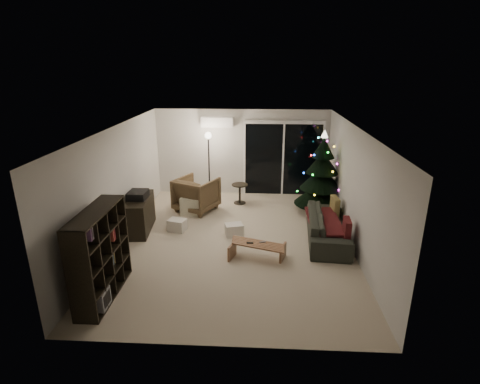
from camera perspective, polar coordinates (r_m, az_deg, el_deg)
The scene contains 18 objects.
room at distance 9.34m, azimuth 2.58°, elevation 2.16°, with size 6.50×7.51×2.60m.
bookshelf at distance 6.68m, azimuth -22.03°, elevation -8.78°, with size 0.39×1.54×1.54m, color black, non-canonical shape.
media_cabinet at distance 9.02m, azimuth -15.04°, elevation -3.30°, with size 0.48×1.27×0.80m, color black.
stereo at distance 8.86m, azimuth -15.30°, elevation -0.41°, with size 0.40×0.48×0.17m, color black.
armchair at distance 9.95m, azimuth -6.65°, elevation -0.32°, with size 0.96×0.99×0.90m, color brown.
ottoman at distance 9.84m, azimuth -7.29°, elevation -1.93°, with size 0.52×0.52×0.46m, color #F2E9C2.
cardboard_box_a at distance 8.91m, azimuth -9.55°, elevation -5.00°, with size 0.39×0.30×0.28m, color beige.
cardboard_box_b at distance 8.56m, azimuth -0.91°, elevation -5.76°, with size 0.39×0.29×0.27m, color beige.
side_table at distance 10.42m, azimuth -0.04°, elevation -0.26°, with size 0.45×0.45×0.56m, color black.
floor_lamp at distance 10.47m, azimuth -4.73°, elevation 3.62°, with size 0.30×0.30×1.90m, color black.
sofa at distance 8.51m, azimuth 13.24°, elevation -5.16°, with size 2.15×0.84×0.63m, color black.
sofa_throw at distance 8.44m, azimuth 12.64°, elevation -4.29°, with size 0.67×1.55×0.05m, color maroon.
cushion_a at distance 9.05m, azimuth 14.25°, elevation -2.01°, with size 0.12×0.41×0.41m, color olive.
cushion_b at distance 7.88m, azimuth 15.96°, elevation -5.41°, with size 0.12×0.41×0.41m, color maroon.
coffee_table at distance 7.58m, azimuth 2.66°, elevation -8.98°, with size 1.08×0.38×0.34m, color #866044, non-canonical shape.
remote_a at distance 7.50m, azimuth 1.53°, elevation -7.75°, with size 0.13×0.04×0.02m, color black.
remote_b at distance 7.54m, azimuth 3.45°, elevation -7.61°, with size 0.13×0.04×0.02m, color slate.
christmas_tree at distance 9.77m, azimuth 12.37°, elevation 2.91°, with size 1.34×1.34×2.17m, color black.
Camera 1 is at (0.52, -7.44, 3.74)m, focal length 28.00 mm.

